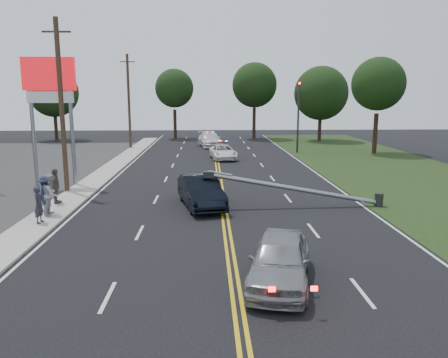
{
  "coord_description": "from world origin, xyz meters",
  "views": [
    {
      "loc": [
        -0.8,
        -13.78,
        5.69
      ],
      "look_at": [
        -0.02,
        7.05,
        1.7
      ],
      "focal_mm": 35.0,
      "sensor_mm": 36.0,
      "label": 1
    }
  ],
  "objects_px": {
    "bystander_d": "(56,186)",
    "waiting_sedan": "(280,260)",
    "utility_pole_mid": "(61,106)",
    "crashed_sedan": "(201,191)",
    "traffic_signal": "(298,111)",
    "emergency_b": "(210,140)",
    "utility_pole_far": "(129,101)",
    "fallen_streetlight": "(305,190)",
    "pylon_sign": "(50,91)",
    "bystander_c": "(46,195)",
    "bystander_a": "(39,205)",
    "bystander_b": "(51,194)",
    "emergency_a": "(223,152)"
  },
  "relations": [
    {
      "from": "bystander_d",
      "to": "waiting_sedan",
      "type": "bearing_deg",
      "value": -138.63
    },
    {
      "from": "utility_pole_mid",
      "to": "crashed_sedan",
      "type": "height_order",
      "value": "utility_pole_mid"
    },
    {
      "from": "traffic_signal",
      "to": "utility_pole_mid",
      "type": "height_order",
      "value": "utility_pole_mid"
    },
    {
      "from": "crashed_sedan",
      "to": "bystander_d",
      "type": "xyz_separation_m",
      "value": [
        -7.6,
        0.51,
        0.24
      ]
    },
    {
      "from": "emergency_b",
      "to": "utility_pole_far",
      "type": "bearing_deg",
      "value": -179.25
    },
    {
      "from": "fallen_streetlight",
      "to": "bystander_d",
      "type": "bearing_deg",
      "value": 176.29
    },
    {
      "from": "crashed_sedan",
      "to": "utility_pole_far",
      "type": "bearing_deg",
      "value": 94.4
    },
    {
      "from": "fallen_streetlight",
      "to": "utility_pole_far",
      "type": "xyz_separation_m",
      "value": [
        -13.39,
        26.0,
        4.17
      ]
    },
    {
      "from": "pylon_sign",
      "to": "traffic_signal",
      "type": "distance_m",
      "value": 24.75
    },
    {
      "from": "fallen_streetlight",
      "to": "waiting_sedan",
      "type": "distance_m",
      "value": 9.64
    },
    {
      "from": "emergency_b",
      "to": "bystander_c",
      "type": "xyz_separation_m",
      "value": [
        -7.96,
        -28.77,
        0.24
      ]
    },
    {
      "from": "bystander_c",
      "to": "bystander_d",
      "type": "xyz_separation_m",
      "value": [
        -0.28,
        2.11,
        0.0
      ]
    },
    {
      "from": "fallen_streetlight",
      "to": "bystander_c",
      "type": "distance_m",
      "value": 12.73
    },
    {
      "from": "bystander_c",
      "to": "bystander_d",
      "type": "bearing_deg",
      "value": 1.82
    },
    {
      "from": "utility_pole_mid",
      "to": "bystander_a",
      "type": "distance_m",
      "value": 7.97
    },
    {
      "from": "pylon_sign",
      "to": "utility_pole_far",
      "type": "distance_m",
      "value": 20.06
    },
    {
      "from": "traffic_signal",
      "to": "crashed_sedan",
      "type": "relative_size",
      "value": 1.44
    },
    {
      "from": "bystander_b",
      "to": "emergency_b",
      "type": "bearing_deg",
      "value": -17.5
    },
    {
      "from": "waiting_sedan",
      "to": "bystander_a",
      "type": "distance_m",
      "value": 11.63
    },
    {
      "from": "utility_pole_far",
      "to": "waiting_sedan",
      "type": "xyz_separation_m",
      "value": [
        10.58,
        -35.22,
        -4.33
      ]
    },
    {
      "from": "bystander_d",
      "to": "bystander_b",
      "type": "bearing_deg",
      "value": -170.78
    },
    {
      "from": "utility_pole_far",
      "to": "crashed_sedan",
      "type": "xyz_separation_m",
      "value": [
        8.03,
        -25.67,
        -4.28
      ]
    },
    {
      "from": "traffic_signal",
      "to": "emergency_a",
      "type": "height_order",
      "value": "traffic_signal"
    },
    {
      "from": "bystander_a",
      "to": "emergency_b",
      "type": "bearing_deg",
      "value": -8.43
    },
    {
      "from": "utility_pole_mid",
      "to": "bystander_d",
      "type": "distance_m",
      "value": 5.15
    },
    {
      "from": "crashed_sedan",
      "to": "fallen_streetlight",
      "type": "bearing_deg",
      "value": -16.5
    },
    {
      "from": "traffic_signal",
      "to": "waiting_sedan",
      "type": "relative_size",
      "value": 1.59
    },
    {
      "from": "waiting_sedan",
      "to": "bystander_a",
      "type": "bearing_deg",
      "value": 159.39
    },
    {
      "from": "crashed_sedan",
      "to": "bystander_b",
      "type": "relative_size",
      "value": 2.51
    },
    {
      "from": "crashed_sedan",
      "to": "emergency_a",
      "type": "height_order",
      "value": "crashed_sedan"
    },
    {
      "from": "utility_pole_mid",
      "to": "utility_pole_far",
      "type": "bearing_deg",
      "value": 90.0
    },
    {
      "from": "waiting_sedan",
      "to": "utility_pole_mid",
      "type": "bearing_deg",
      "value": 141.89
    },
    {
      "from": "utility_pole_mid",
      "to": "bystander_d",
      "type": "height_order",
      "value": "utility_pole_mid"
    },
    {
      "from": "utility_pole_mid",
      "to": "waiting_sedan",
      "type": "height_order",
      "value": "utility_pole_mid"
    },
    {
      "from": "fallen_streetlight",
      "to": "bystander_a",
      "type": "distance_m",
      "value": 12.77
    },
    {
      "from": "waiting_sedan",
      "to": "bystander_d",
      "type": "bearing_deg",
      "value": 148.45
    },
    {
      "from": "waiting_sedan",
      "to": "emergency_a",
      "type": "height_order",
      "value": "waiting_sedan"
    },
    {
      "from": "emergency_a",
      "to": "pylon_sign",
      "type": "bearing_deg",
      "value": -139.98
    },
    {
      "from": "bystander_a",
      "to": "bystander_c",
      "type": "distance_m",
      "value": 1.49
    },
    {
      "from": "utility_pole_mid",
      "to": "utility_pole_far",
      "type": "xyz_separation_m",
      "value": [
        0.0,
        22.0,
        0.0
      ]
    },
    {
      "from": "utility_pole_mid",
      "to": "bystander_c",
      "type": "bearing_deg",
      "value": -82.25
    },
    {
      "from": "fallen_streetlight",
      "to": "emergency_a",
      "type": "distance_m",
      "value": 18.0
    },
    {
      "from": "utility_pole_far",
      "to": "crashed_sedan",
      "type": "bearing_deg",
      "value": -72.62
    },
    {
      "from": "utility_pole_far",
      "to": "emergency_a",
      "type": "bearing_deg",
      "value": -40.49
    },
    {
      "from": "emergency_b",
      "to": "crashed_sedan",
      "type": "bearing_deg",
      "value": -100.38
    },
    {
      "from": "fallen_streetlight",
      "to": "utility_pole_far",
      "type": "relative_size",
      "value": 0.94
    },
    {
      "from": "traffic_signal",
      "to": "fallen_streetlight",
      "type": "height_order",
      "value": "traffic_signal"
    },
    {
      "from": "crashed_sedan",
      "to": "bystander_b",
      "type": "bearing_deg",
      "value": -179.82
    },
    {
      "from": "crashed_sedan",
      "to": "bystander_b",
      "type": "distance_m",
      "value": 7.29
    },
    {
      "from": "traffic_signal",
      "to": "bystander_b",
      "type": "height_order",
      "value": "traffic_signal"
    }
  ]
}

